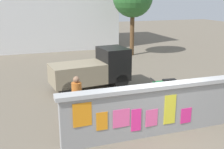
{
  "coord_description": "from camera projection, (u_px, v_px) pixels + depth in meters",
  "views": [
    {
      "loc": [
        -4.0,
        -7.0,
        4.17
      ],
      "look_at": [
        -0.66,
        2.72,
        1.26
      ],
      "focal_mm": 44.19,
      "sensor_mm": 36.0,
      "label": 1
    }
  ],
  "objects": [
    {
      "name": "ground",
      "position": [
        93.0,
        71.0,
        16.03
      ],
      "size": [
        60.0,
        60.0,
        0.0
      ],
      "primitive_type": "plane",
      "color": "#6B6051"
    },
    {
      "name": "poster_wall",
      "position": [
        161.0,
        108.0,
        8.52
      ],
      "size": [
        6.45,
        0.42,
        1.62
      ],
      "color": "gray",
      "rests_on": "ground"
    },
    {
      "name": "auto_rickshaw_truck",
      "position": [
        94.0,
        69.0,
        12.8
      ],
      "size": [
        3.75,
        1.9,
        1.85
      ],
      "color": "black",
      "rests_on": "ground"
    },
    {
      "name": "motorcycle",
      "position": [
        165.0,
        87.0,
        11.66
      ],
      "size": [
        1.9,
        0.56,
        0.87
      ],
      "color": "black",
      "rests_on": "ground"
    },
    {
      "name": "bicycle_near",
      "position": [
        120.0,
        104.0,
        10.12
      ],
      "size": [
        1.71,
        0.44,
        0.95
      ],
      "color": "black",
      "rests_on": "ground"
    },
    {
      "name": "person_walking",
      "position": [
        77.0,
        94.0,
        9.3
      ],
      "size": [
        0.47,
        0.47,
        1.62
      ],
      "color": "#BF6626",
      "rests_on": "ground"
    }
  ]
}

